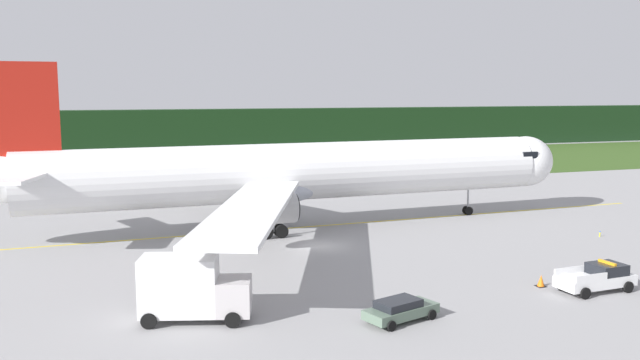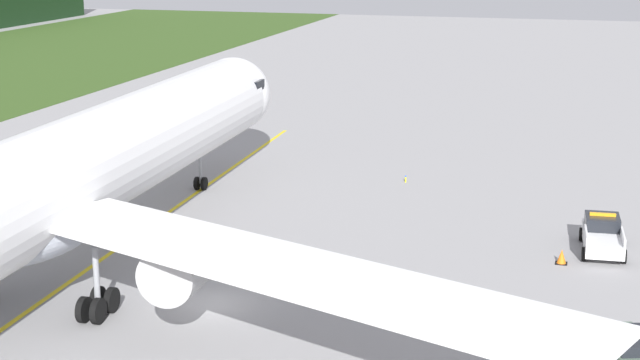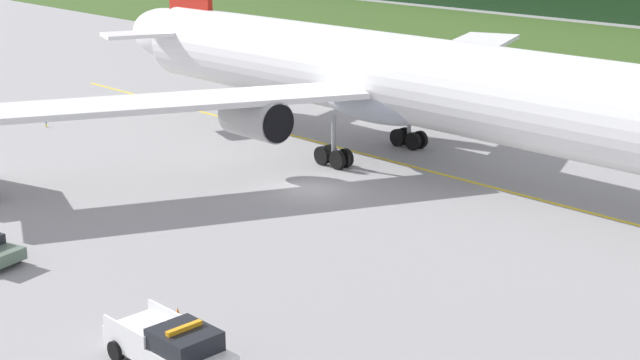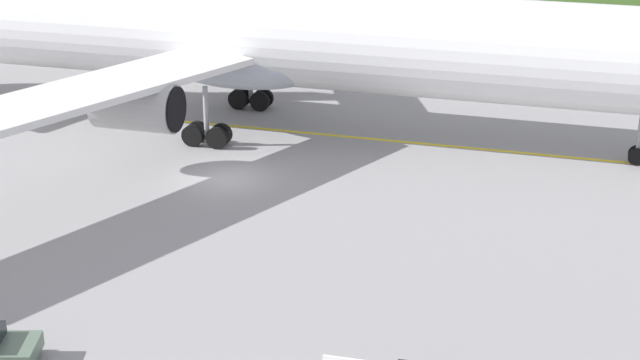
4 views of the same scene
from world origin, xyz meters
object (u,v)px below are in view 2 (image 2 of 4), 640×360
Objects in this scene: staff_car at (629,347)px; apron_cone at (562,257)px; airliner at (53,184)px; ops_pickup_truck at (602,235)px.

staff_car reaches higher than apron_cone.
ops_pickup_truck is at bearing -62.45° from airliner.
airliner is 26.45m from apron_cone.
apron_cone is at bearing -65.99° from airliner.
apron_cone is at bearing 14.79° from staff_car.
ops_pickup_truck is 3.57m from apron_cone.
ops_pickup_truck is at bearing -35.43° from apron_cone.
staff_car is at bearing -165.21° from apron_cone.
airliner is 29.41m from ops_pickup_truck.
airliner reaches higher than apron_cone.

